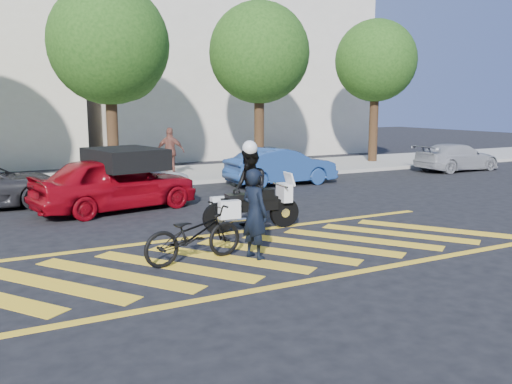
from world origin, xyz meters
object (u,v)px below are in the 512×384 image
officer_bike (255,214)px  bicycle (194,234)px  red_convertible (116,183)px  parked_right (281,166)px  parked_far_right (457,157)px  parked_mid_right (137,177)px  police_motorcycle (250,206)px  officer_moto (250,189)px

officer_bike → bicycle: officer_bike is taller
red_convertible → parked_right: (6.67, 2.09, -0.10)m
bicycle → parked_far_right: 17.69m
parked_mid_right → parked_right: 5.41m
officer_bike → police_motorcycle: 2.40m
officer_bike → police_motorcycle: (1.01, 2.15, -0.30)m
officer_moto → parked_far_right: officer_moto is taller
parked_right → parked_far_right: 9.26m
officer_moto → parked_mid_right: size_ratio=0.57×
bicycle → officer_moto: 2.86m
officer_bike → bicycle: bearing=60.4°
police_motorcycle → parked_far_right: 14.94m
bicycle → parked_mid_right: size_ratio=0.59×
parked_right → parked_mid_right: bearing=87.1°
red_convertible → parked_right: 6.99m
police_motorcycle → red_convertible: bearing=124.3°
parked_right → parked_far_right: size_ratio=1.00×
parked_mid_right → parked_right: bearing=-87.4°
officer_bike → officer_moto: 2.37m
bicycle → officer_moto: (2.15, 1.83, 0.45)m
officer_moto → parked_mid_right: 6.45m
bicycle → parked_far_right: parked_far_right is taller
officer_bike → parked_right: (5.41, 8.20, -0.20)m
officer_bike → red_convertible: bearing=-2.5°
parked_mid_right → bicycle: bearing=177.7°
police_motorcycle → officer_moto: 0.41m
bicycle → officer_bike: bearing=-113.5°
parked_mid_right → parked_far_right: bearing=-85.3°
police_motorcycle → red_convertible: 4.58m
officer_bike → parked_far_right: size_ratio=0.42×
police_motorcycle → parked_far_right: parked_far_right is taller
officer_bike → officer_moto: size_ratio=0.89×
bicycle → parked_far_right: size_ratio=0.49×
parked_mid_right → parked_right: (5.40, -0.31, 0.09)m
officer_moto → parked_right: 7.50m
police_motorcycle → bicycle: bearing=-135.4°
officer_bike → officer_moto: officer_moto is taller
police_motorcycle → red_convertible: (-2.28, 3.97, 0.20)m
police_motorcycle → parked_right: parked_right is taller
red_convertible → parked_far_right: (15.93, 2.10, -0.18)m
police_motorcycle → parked_right: (4.40, 6.05, 0.10)m
red_convertible → parked_mid_right: bearing=-39.4°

